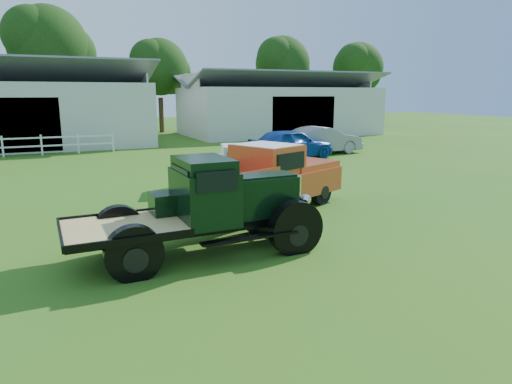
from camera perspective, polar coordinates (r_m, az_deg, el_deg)
name	(u,v)px	position (r m, az deg, el deg)	size (l,w,h in m)	color
ground	(269,246)	(10.87, 1.65, -6.74)	(120.00, 120.00, 0.00)	#2A6B1C
shed_left	(6,105)	(35.34, -28.76, 9.57)	(18.80, 10.20, 5.60)	#B5B5B5
shed_right	(278,104)	(40.71, 2.82, 10.90)	(16.80, 9.20, 5.20)	#B5B5B5
tree_b	(50,66)	(43.30, -24.36, 14.12)	(6.90, 6.90, 11.50)	black
tree_c	(160,82)	(43.31, -11.92, 13.26)	(5.40, 5.40, 9.00)	black
tree_d	(282,79)	(48.77, 3.31, 13.94)	(6.00, 6.00, 10.00)	black
tree_e	(357,82)	(51.32, 12.55, 13.31)	(5.70, 5.70, 9.50)	black
vintage_flatbed	(200,207)	(10.14, -7.03, -1.85)	(5.47, 2.17, 2.17)	black
red_pickup	(265,177)	(13.96, 1.08, 1.87)	(5.61, 2.16, 2.05)	#BF4522
white_pickup	(236,168)	(17.10, -2.46, 3.07)	(4.44, 1.72, 1.63)	white
misc_car_blue	(291,144)	(25.05, 4.40, 6.03)	(1.99, 4.94, 1.68)	#133D96
misc_car_grey	(322,140)	(27.55, 8.29, 6.42)	(1.70, 4.88, 1.61)	gray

